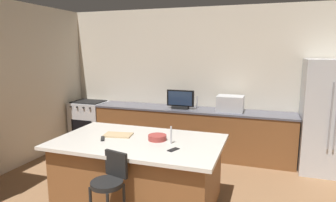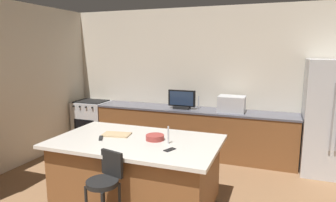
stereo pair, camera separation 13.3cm
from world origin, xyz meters
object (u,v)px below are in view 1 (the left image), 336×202
fruit_bowl (157,138)px  cell_phone (173,150)px  kitchen_island (139,173)px  microwave (230,104)px  tv_monitor (180,100)px  range_oven (90,122)px  refrigerator (328,117)px  tv_remote (103,139)px  bar_stool_center (109,190)px  cutting_board (118,135)px

fruit_bowl → cell_phone: 0.42m
kitchen_island → microwave: microwave is taller
fruit_bowl → tv_monitor: bearing=98.0°
range_oven → refrigerator: bearing=-0.9°
kitchen_island → tv_monitor: 2.17m
refrigerator → range_oven: (-4.68, 0.07, -0.49)m
range_oven → tv_remote: bearing=-52.7°
tv_monitor → bar_stool_center: 2.88m
microwave → tv_monitor: bearing=-176.9°
tv_monitor → cell_phone: bearing=-75.6°
tv_monitor → cutting_board: size_ratio=1.45×
microwave → tv_monitor: tv_monitor is taller
cell_phone → tv_remote: (-0.99, 0.09, 0.01)m
kitchen_island → cutting_board: (-0.34, 0.09, 0.45)m
refrigerator → tv_monitor: refrigerator is taller
refrigerator → range_oven: 4.71m
cell_phone → tv_remote: 0.99m
bar_stool_center → cell_phone: bar_stool_center is taller
refrigerator → bar_stool_center: bearing=-131.7°
range_oven → cutting_board: size_ratio=2.52×
tv_monitor → tv_remote: bearing=-100.3°
microwave → cell_phone: 2.38m
tv_monitor → tv_remote: 2.24m
tv_remote → cutting_board: (0.11, 0.22, -0.00)m
bar_stool_center → tv_remote: bearing=139.1°
kitchen_island → tv_remote: size_ratio=12.55×
kitchen_island → fruit_bowl: size_ratio=9.08×
refrigerator → range_oven: size_ratio=2.03×
cell_phone → tv_monitor: bearing=127.6°
refrigerator → microwave: refrigerator is taller
fruit_bowl → refrigerator: bearing=40.8°
range_oven → cell_phone: bearing=-40.9°
fruit_bowl → tv_remote: 0.71m
kitchen_island → fruit_bowl: 0.54m
kitchen_island → cutting_board: 0.58m
kitchen_island → tv_remote: 0.65m
range_oven → microwave: bearing=0.0°
range_oven → tv_monitor: tv_monitor is taller
kitchen_island → range_oven: size_ratio=2.28×
kitchen_island → range_oven: range_oven is taller
fruit_bowl → bar_stool_center: bearing=-105.0°
tv_monitor → bar_stool_center: bearing=-88.9°
bar_stool_center → microwave: bearing=86.5°
fruit_bowl → microwave: bearing=71.9°
microwave → bar_stool_center: 3.06m
tv_monitor → kitchen_island: bearing=-88.7°
microwave → cell_phone: size_ratio=3.20×
refrigerator → tv_monitor: 2.57m
range_oven → cutting_board: range_oven is taller
cell_phone → refrigerator: bearing=72.1°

